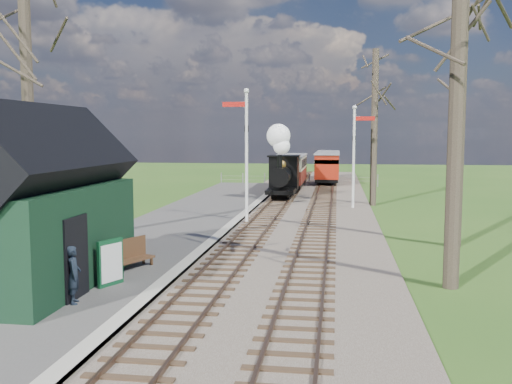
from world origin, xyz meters
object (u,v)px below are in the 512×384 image
locomotive (282,167)px  coach (290,170)px  station_shed (37,207)px  red_carriage_a (327,167)px  red_carriage_b (328,164)px  bench (129,254)px  semaphore_far (355,149)px  person (74,275)px  sign_board (111,263)px  semaphore_near (245,146)px

locomotive → coach: locomotive is taller
station_shed → coach: station_shed is taller
red_carriage_a → red_carriage_b: 5.50m
locomotive → red_carriage_a: (2.61, 11.18, -0.65)m
station_shed → bench: station_shed is taller
semaphore_far → red_carriage_a: (-1.77, 15.01, -1.90)m
bench → person: size_ratio=1.15×
locomotive → sign_board: size_ratio=3.75×
locomotive → semaphore_near: bearing=-94.4°
red_carriage_b → bench: red_carriage_b is taller
semaphore_near → locomotive: 9.98m
red_carriage_a → sign_board: size_ratio=4.04×
station_shed → semaphore_near: (3.53, 12.00, 1.35)m
station_shed → coach: bearing=81.2°
bench → person: (-0.01, -3.57, 0.27)m
sign_board → semaphore_far: bearing=69.0°
semaphore_near → red_carriage_a: size_ratio=1.26×
station_shed → semaphore_far: semaphore_far is taller
red_carriage_b → coach: bearing=-103.8°
semaphore_far → bench: size_ratio=3.63×
station_shed → bench: size_ratio=4.00×
locomotive → red_carriage_b: locomotive is taller
semaphore_far → sign_board: size_ratio=4.69×
semaphore_far → red_carriage_a: 15.23m
station_shed → semaphore_near: semaphore_near is taller
sign_board → bench: 1.96m
station_shed → sign_board: (1.86, 0.24, -1.46)m
coach → station_shed: bearing=-98.8°
bench → locomotive: bearing=82.3°
station_shed → coach: (4.30, 27.90, -0.73)m
semaphore_near → person: 13.81m
red_carriage_a → red_carriage_b: size_ratio=1.00×
coach → red_carriage_a: coach is taller
locomotive → red_carriage_a: 11.50m
red_carriage_a → person: size_ratio=3.60×
bench → coach: bearing=84.1°
station_shed → bench: 3.19m
coach → red_carriage_a: 5.74m
red_carriage_a → bench: bearing=-99.7°
semaphore_near → red_carriage_a: bearing=80.9°
locomotive → red_carriage_a: bearing=76.8°
semaphore_near → semaphore_far: size_ratio=1.09×
station_shed → semaphore_far: bearing=64.3°
red_carriage_b → sign_board: red_carriage_b is taller
red_carriage_a → sign_board: 33.17m
station_shed → red_carriage_b: bearing=79.8°
semaphore_near → red_carriage_b: 26.81m
station_shed → semaphore_near: size_ratio=1.01×
station_shed → semaphore_far: 20.01m
coach → semaphore_far: bearing=-66.2°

